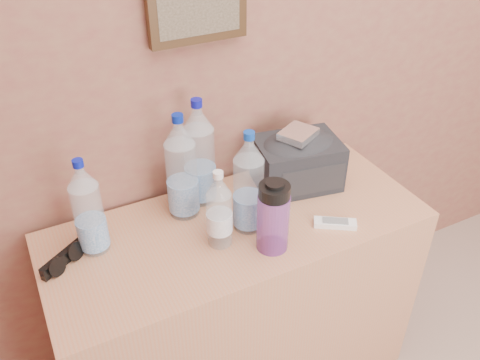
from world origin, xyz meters
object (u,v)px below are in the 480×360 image
(sunglasses, at_px, (63,259))
(ac_remote, at_px, (335,223))
(pet_large_c, at_px, (199,158))
(pet_small, at_px, (219,213))
(dresser, at_px, (238,305))
(pet_large_a, at_px, (88,212))
(toiletry_bag, at_px, (297,160))
(foil_packet, at_px, (298,134))
(nalgene_bottle, at_px, (273,216))
(pet_large_b, at_px, (182,172))
(pet_large_d, at_px, (248,187))

(sunglasses, bearing_deg, ac_remote, -49.13)
(pet_large_c, distance_m, pet_small, 0.24)
(dresser, relative_size, sunglasses, 7.86)
(pet_large_c, xyz_separation_m, pet_small, (-0.04, -0.23, -0.05))
(pet_large_a, distance_m, ac_remote, 0.75)
(toiletry_bag, relative_size, foil_packet, 2.39)
(pet_small, relative_size, nalgene_bottle, 1.10)
(pet_large_a, bearing_deg, pet_large_c, 12.36)
(pet_large_b, relative_size, pet_small, 1.39)
(pet_large_d, distance_m, foil_packet, 0.29)
(pet_large_a, xyz_separation_m, pet_large_c, (0.38, 0.08, 0.03))
(pet_large_b, distance_m, ac_remote, 0.51)
(pet_large_c, bearing_deg, sunglasses, -167.02)
(nalgene_bottle, xyz_separation_m, toiletry_bag, (0.24, 0.25, -0.02))
(pet_large_a, relative_size, pet_large_c, 0.85)
(ac_remote, bearing_deg, dresser, -175.52)
(dresser, distance_m, pet_large_b, 0.57)
(pet_large_a, height_order, pet_large_c, pet_large_c)
(pet_large_d, bearing_deg, pet_large_a, 165.66)
(pet_small, relative_size, sunglasses, 1.65)
(ac_remote, bearing_deg, pet_large_a, -166.12)
(dresser, distance_m, pet_small, 0.50)
(pet_large_c, relative_size, nalgene_bottle, 1.58)
(dresser, bearing_deg, pet_small, -149.23)
(pet_large_a, bearing_deg, nalgene_bottle, -26.24)
(pet_large_a, height_order, toiletry_bag, pet_large_a)
(pet_large_a, xyz_separation_m, foil_packet, (0.71, 0.01, 0.06))
(pet_small, bearing_deg, pet_large_d, 14.92)
(pet_large_a, height_order, pet_large_d, pet_large_d)
(ac_remote, bearing_deg, nalgene_bottle, -149.11)
(dresser, distance_m, nalgene_bottle, 0.52)
(pet_large_c, relative_size, pet_large_d, 1.09)
(nalgene_bottle, height_order, sunglasses, nalgene_bottle)
(pet_large_d, distance_m, toiletry_bag, 0.30)
(sunglasses, relative_size, foil_packet, 1.33)
(pet_large_b, xyz_separation_m, pet_small, (0.04, -0.19, -0.04))
(pet_small, bearing_deg, ac_remote, -14.96)
(pet_large_a, relative_size, toiletry_bag, 1.11)
(pet_large_d, bearing_deg, ac_remote, -27.08)
(ac_remote, relative_size, toiletry_bag, 0.48)
(pet_large_c, relative_size, ac_remote, 2.77)
(pet_large_d, xyz_separation_m, ac_remote, (0.24, -0.12, -0.14))
(pet_large_d, bearing_deg, foil_packet, 26.68)
(dresser, xyz_separation_m, pet_large_d, (0.03, -0.02, 0.53))
(pet_large_b, xyz_separation_m, foil_packet, (0.40, -0.03, 0.04))
(nalgene_bottle, bearing_deg, sunglasses, 160.21)
(pet_large_d, relative_size, foil_packet, 2.89)
(dresser, height_order, pet_large_b, pet_large_b)
(pet_large_b, distance_m, foil_packet, 0.41)
(pet_large_b, relative_size, nalgene_bottle, 1.53)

